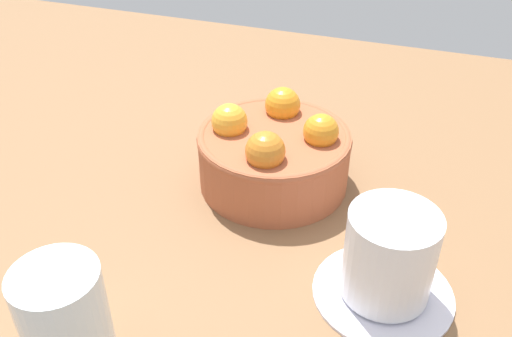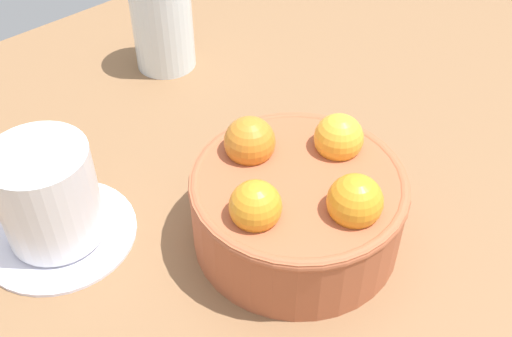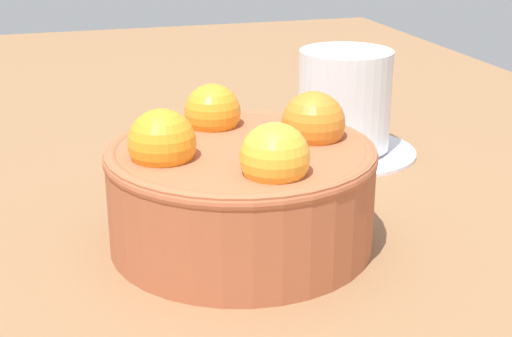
{
  "view_description": "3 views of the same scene",
  "coord_description": "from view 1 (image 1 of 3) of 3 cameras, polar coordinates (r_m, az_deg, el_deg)",
  "views": [
    {
      "loc": [
        -14.5,
        47.68,
        36.38
      ],
      "look_at": [
        0.76,
        3.61,
        4.0
      ],
      "focal_mm": 39.43,
      "sensor_mm": 36.0,
      "label": 1
    },
    {
      "loc": [
        -24.06,
        -22.19,
        37.13
      ],
      "look_at": [
        -1.7,
        2.77,
        6.39
      ],
      "focal_mm": 43.55,
      "sensor_mm": 36.0,
      "label": 2
    },
    {
      "loc": [
        40.34,
        -11.0,
        20.33
      ],
      "look_at": [
        -0.37,
        1.04,
        4.6
      ],
      "focal_mm": 52.56,
      "sensor_mm": 36.0,
      "label": 3
    }
  ],
  "objects": [
    {
      "name": "water_glass",
      "position": [
        0.44,
        -18.74,
        -14.49
      ],
      "size": [
        6.29,
        6.29,
        9.32
      ],
      "primitive_type": "cylinder",
      "color": "silver",
      "rests_on": "ground_plane"
    },
    {
      "name": "terracotta_bowl",
      "position": [
        0.59,
        1.82,
        1.63
      ],
      "size": [
        16.18,
        16.18,
        9.04
      ],
      "color": "#AD5938",
      "rests_on": "ground_plane"
    },
    {
      "name": "coffee_cup",
      "position": [
        0.48,
        13.29,
        -9.13
      ],
      "size": [
        12.02,
        12.02,
        8.57
      ],
      "color": "white",
      "rests_on": "ground_plane"
    },
    {
      "name": "ground_plane",
      "position": [
        0.63,
        1.74,
        -2.79
      ],
      "size": [
        158.04,
        86.95,
        3.84
      ],
      "primitive_type": "cube",
      "color": "brown"
    }
  ]
}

